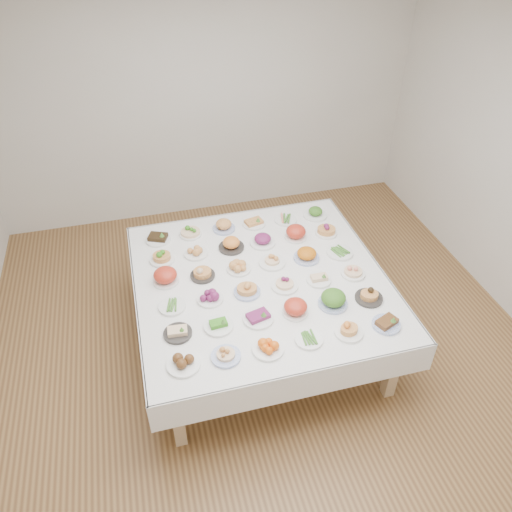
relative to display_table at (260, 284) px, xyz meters
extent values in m
plane|color=olive|center=(-0.01, -0.09, -0.68)|extent=(5.00, 5.00, 0.00)
cube|color=white|center=(-0.01, -0.09, 2.12)|extent=(5.00, 5.00, 0.02)
cube|color=silver|center=(-0.01, 2.41, 0.72)|extent=(5.00, 0.02, 2.80)
cube|color=white|center=(0.00, 0.00, 0.04)|extent=(2.12, 2.12, 0.06)
cube|color=white|center=(0.00, 1.06, -0.07)|extent=(2.14, 0.02, 0.28)
cube|color=white|center=(0.00, -1.06, -0.07)|extent=(2.14, 0.01, 0.28)
cube|color=white|center=(1.06, 0.00, -0.07)|extent=(0.02, 2.14, 0.28)
cube|color=white|center=(-1.06, 0.00, -0.07)|extent=(0.02, 2.14, 0.28)
cube|color=tan|center=(-0.88, -0.88, -0.34)|extent=(0.09, 0.09, 0.69)
cube|color=tan|center=(0.88, -0.88, -0.34)|extent=(0.09, 0.09, 0.69)
cube|color=tan|center=(-0.88, 0.88, -0.34)|extent=(0.09, 0.09, 0.69)
cube|color=tan|center=(0.88, 0.88, -0.34)|extent=(0.09, 0.09, 0.69)
cylinder|color=white|center=(-0.78, -0.78, 0.08)|extent=(0.24, 0.24, 0.02)
cylinder|color=#4C66B2|center=(-0.47, -0.78, 0.08)|extent=(0.21, 0.21, 0.02)
cylinder|color=white|center=(-0.16, -0.79, 0.08)|extent=(0.23, 0.23, 0.02)
cylinder|color=white|center=(0.16, -0.78, 0.08)|extent=(0.21, 0.21, 0.02)
cylinder|color=white|center=(0.47, -0.79, 0.08)|extent=(0.22, 0.22, 0.02)
cylinder|color=#4C66B2|center=(0.79, -0.79, 0.08)|extent=(0.22, 0.22, 0.02)
cylinder|color=#2C2927|center=(-0.78, -0.47, 0.08)|extent=(0.21, 0.21, 0.02)
cylinder|color=white|center=(-0.46, -0.47, 0.08)|extent=(0.23, 0.23, 0.02)
cylinder|color=white|center=(-0.15, -0.47, 0.08)|extent=(0.24, 0.24, 0.02)
cylinder|color=white|center=(0.15, -0.48, 0.08)|extent=(0.20, 0.20, 0.02)
cylinder|color=#4C66B2|center=(0.48, -0.47, 0.08)|extent=(0.24, 0.24, 0.02)
cylinder|color=#2C2927|center=(0.78, -0.48, 0.08)|extent=(0.22, 0.22, 0.02)
cylinder|color=white|center=(-0.78, -0.17, 0.08)|extent=(0.22, 0.22, 0.02)
cylinder|color=white|center=(-0.47, -0.16, 0.08)|extent=(0.21, 0.21, 0.02)
cylinder|color=#4C66B2|center=(-0.16, -0.15, 0.08)|extent=(0.22, 0.22, 0.02)
cylinder|color=white|center=(0.17, -0.16, 0.08)|extent=(0.22, 0.22, 0.02)
cylinder|color=white|center=(0.47, -0.16, 0.08)|extent=(0.21, 0.21, 0.02)
cylinder|color=white|center=(0.79, -0.16, 0.08)|extent=(0.21, 0.21, 0.02)
cylinder|color=white|center=(-0.79, 0.16, 0.08)|extent=(0.22, 0.22, 0.02)
cylinder|color=#2C2927|center=(-0.48, 0.15, 0.08)|extent=(0.21, 0.21, 0.02)
cylinder|color=white|center=(-0.15, 0.15, 0.08)|extent=(0.20, 0.20, 0.02)
cylinder|color=white|center=(0.15, 0.17, 0.08)|extent=(0.23, 0.23, 0.02)
cylinder|color=#4C66B2|center=(0.47, 0.15, 0.08)|extent=(0.23, 0.23, 0.02)
cylinder|color=white|center=(0.79, 0.15, 0.08)|extent=(0.24, 0.24, 0.02)
cylinder|color=white|center=(-0.79, 0.46, 0.08)|extent=(0.22, 0.22, 0.02)
cylinder|color=white|center=(-0.48, 0.47, 0.08)|extent=(0.21, 0.21, 0.02)
cylinder|color=#2C2927|center=(-0.15, 0.48, 0.08)|extent=(0.23, 0.23, 0.02)
cylinder|color=white|center=(0.15, 0.47, 0.08)|extent=(0.24, 0.24, 0.02)
cylinder|color=white|center=(0.48, 0.48, 0.08)|extent=(0.20, 0.20, 0.02)
cylinder|color=white|center=(0.78, 0.47, 0.08)|extent=(0.20, 0.20, 0.02)
cylinder|color=white|center=(-0.79, 0.78, 0.08)|extent=(0.23, 0.23, 0.02)
cylinder|color=white|center=(-0.48, 0.79, 0.08)|extent=(0.21, 0.21, 0.02)
cylinder|color=#4C66B2|center=(-0.15, 0.80, 0.08)|extent=(0.21, 0.21, 0.02)
cylinder|color=white|center=(0.15, 0.80, 0.08)|extent=(0.22, 0.22, 0.02)
cylinder|color=white|center=(0.47, 0.78, 0.08)|extent=(0.22, 0.22, 0.02)
cylinder|color=white|center=(0.79, 0.79, 0.08)|extent=(0.23, 0.23, 0.02)
camera|label=1|loc=(-0.88, -3.13, 2.86)|focal=35.00mm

